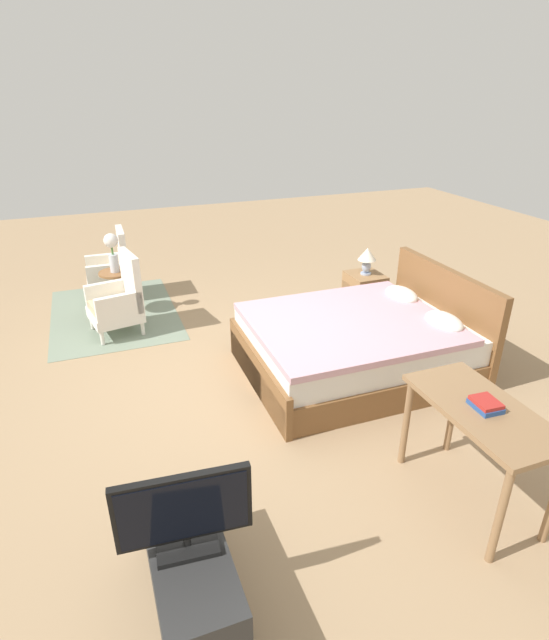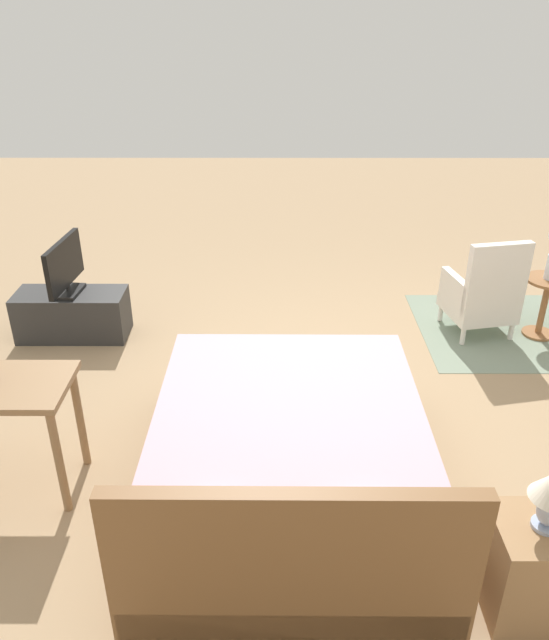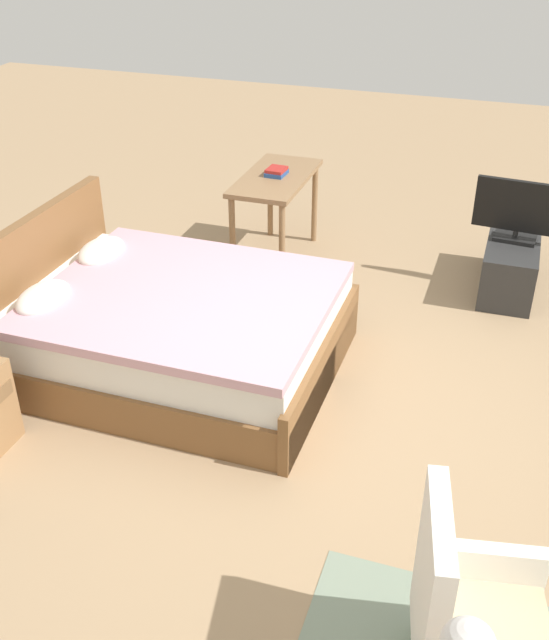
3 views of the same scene
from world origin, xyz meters
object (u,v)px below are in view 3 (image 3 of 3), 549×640
object	(u,v)px
book_stack	(276,172)
tv_flatscreen	(520,210)
bed	(170,327)
armchair_by_window_right	(471,622)
vanity_desk	(276,189)
tv_stand	(510,264)

from	to	relation	value
book_stack	tv_flatscreen	bearing A→B (deg)	-87.35
bed	armchair_by_window_right	bearing A→B (deg)	-129.36
vanity_desk	book_stack	size ratio (longest dim) A/B	5.37
tv_flatscreen	vanity_desk	world-z (taller)	tv_flatscreen
vanity_desk	book_stack	world-z (taller)	book_stack
bed	book_stack	bearing A→B (deg)	-4.68
bed	armchair_by_window_right	xyz separation A→B (m)	(-1.75, -2.14, 0.08)
armchair_by_window_right	bed	bearing A→B (deg)	50.64
bed	tv_stand	bearing A→B (deg)	-47.92
tv_flatscreen	book_stack	bearing A→B (deg)	92.65
bed	tv_stand	size ratio (longest dim) A/B	2.19
tv_flatscreen	tv_stand	bearing A→B (deg)	175.03
tv_stand	vanity_desk	size ratio (longest dim) A/B	0.92
tv_stand	book_stack	xyz separation A→B (m)	(-0.09, 1.95, 0.58)
tv_stand	book_stack	world-z (taller)	book_stack
armchair_by_window_right	tv_stand	xyz separation A→B (m)	(3.64, 0.05, -0.17)
tv_stand	book_stack	bearing A→B (deg)	92.59
tv_flatscreen	vanity_desk	bearing A→B (deg)	93.05
tv_stand	bed	bearing A→B (deg)	132.08
tv_stand	vanity_desk	bearing A→B (deg)	92.98
vanity_desk	book_stack	xyz separation A→B (m)	(0.01, -0.00, 0.14)
vanity_desk	tv_stand	bearing A→B (deg)	-87.02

